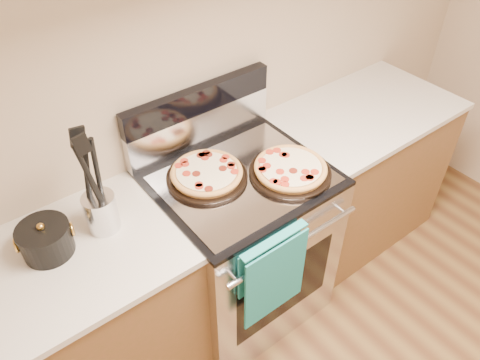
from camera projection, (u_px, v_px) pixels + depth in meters
wall_back at (190, 57)px, 2.00m from camera, size 4.00×0.00×4.00m
range_body at (240, 246)px, 2.38m from camera, size 0.76×0.68×0.90m
oven_window at (284, 289)px, 2.18m from camera, size 0.56×0.01×0.40m
cooktop at (240, 177)px, 2.08m from camera, size 0.76×0.68×0.02m
backsplash_lower at (200, 127)px, 2.20m from camera, size 0.76×0.06×0.18m
backsplash_upper at (198, 100)px, 2.10m from camera, size 0.76×0.06×0.12m
oven_handle at (295, 245)px, 1.93m from camera, size 0.70×0.03×0.03m
dish_towel at (272, 274)px, 1.94m from camera, size 0.32×0.05×0.42m
foil_sheet at (244, 179)px, 2.05m from camera, size 0.70×0.55×0.01m
cabinet_left at (73, 339)px, 2.00m from camera, size 1.00×0.62×0.88m
countertop_left at (44, 272)px, 1.70m from camera, size 1.02×0.64×0.03m
cabinet_right at (353, 176)px, 2.81m from camera, size 1.00×0.62×0.88m
countertop_right at (366, 112)px, 2.51m from camera, size 1.02×0.64×0.03m
pepperoni_pizza_back at (207, 174)px, 2.03m from camera, size 0.36×0.36×0.05m
pepperoni_pizza_front at (290, 170)px, 2.06m from camera, size 0.41×0.41×0.05m
utensil_crock at (101, 212)px, 1.80m from camera, size 0.13×0.13×0.16m
saucepan at (46, 241)px, 1.72m from camera, size 0.22×0.22×0.11m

